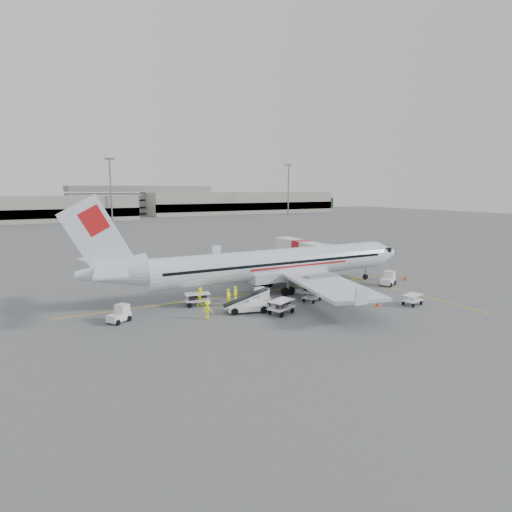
# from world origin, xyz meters

# --- Properties ---
(ground) EXTENTS (360.00, 360.00, 0.00)m
(ground) POSITION_xyz_m (0.00, 0.00, 0.00)
(ground) COLOR #56595B
(stripe_lead) EXTENTS (44.00, 0.20, 0.01)m
(stripe_lead) POSITION_xyz_m (0.00, 0.00, 0.01)
(stripe_lead) COLOR yellow
(stripe_lead) RESTS_ON ground
(stripe_cross) EXTENTS (0.20, 20.00, 0.01)m
(stripe_cross) POSITION_xyz_m (14.00, -8.00, 0.01)
(stripe_cross) COLOR yellow
(stripe_cross) RESTS_ON ground
(terminal_east) EXTENTS (90.00, 26.00, 10.00)m
(terminal_east) POSITION_xyz_m (70.00, 145.00, 5.00)
(terminal_east) COLOR gray
(terminal_east) RESTS_ON ground
(parking_garage) EXTENTS (62.00, 24.00, 14.00)m
(parking_garage) POSITION_xyz_m (25.00, 160.00, 7.00)
(parking_garage) COLOR slate
(parking_garage) RESTS_ON ground
(treeline) EXTENTS (300.00, 3.00, 6.00)m
(treeline) POSITION_xyz_m (0.00, 175.00, 3.00)
(treeline) COLOR black
(treeline) RESTS_ON ground
(mast_center) EXTENTS (3.20, 1.20, 22.00)m
(mast_center) POSITION_xyz_m (5.00, 118.00, 11.00)
(mast_center) COLOR slate
(mast_center) RESTS_ON ground
(mast_east) EXTENTS (3.20, 1.20, 22.00)m
(mast_east) POSITION_xyz_m (80.00, 118.00, 11.00)
(mast_east) COLOR slate
(mast_east) RESTS_ON ground
(aircraft) EXTENTS (39.58, 31.16, 10.83)m
(aircraft) POSITION_xyz_m (1.36, -0.50, 5.42)
(aircraft) COLOR white
(aircraft) RESTS_ON ground
(jet_bridge) EXTENTS (3.95, 16.08, 4.18)m
(jet_bridge) POSITION_xyz_m (11.54, 9.23, 2.09)
(jet_bridge) COLOR white
(jet_bridge) RESTS_ON ground
(belt_loader) EXTENTS (5.44, 3.23, 2.77)m
(belt_loader) POSITION_xyz_m (-5.52, -6.41, 1.38)
(belt_loader) COLOR white
(belt_loader) RESTS_ON ground
(tug_fore) EXTENTS (2.50, 2.07, 1.68)m
(tug_fore) POSITION_xyz_m (14.56, -4.57, 0.84)
(tug_fore) COLOR white
(tug_fore) RESTS_ON ground
(tug_mid) EXTENTS (2.40, 1.39, 1.84)m
(tug_mid) POSITION_xyz_m (-3.91, -5.30, 0.92)
(tug_mid) COLOR white
(tug_mid) RESTS_ON ground
(tug_aft) EXTENTS (2.25, 2.01, 1.51)m
(tug_aft) POSITION_xyz_m (-16.86, -3.77, 0.76)
(tug_aft) COLOR white
(tug_aft) RESTS_ON ground
(cart_loaded_a) EXTENTS (2.95, 2.41, 1.34)m
(cart_loaded_a) POSITION_xyz_m (-3.08, -8.45, 0.67)
(cart_loaded_a) COLOR white
(cart_loaded_a) RESTS_ON ground
(cart_loaded_b) EXTENTS (2.72, 1.96, 1.28)m
(cart_loaded_b) POSITION_xyz_m (-8.88, -2.00, 0.64)
(cart_loaded_b) COLOR white
(cart_loaded_b) RESTS_ON ground
(cart_empty_a) EXTENTS (2.46, 2.06, 1.11)m
(cart_empty_a) POSITION_xyz_m (2.13, -6.19, 0.55)
(cart_empty_a) COLOR white
(cart_empty_a) RESTS_ON ground
(cart_empty_b) EXTENTS (2.30, 1.62, 1.09)m
(cart_empty_b) POSITION_xyz_m (10.11, -12.19, 0.55)
(cart_empty_b) COLOR white
(cart_empty_b) RESTS_ON ground
(cone_nose) EXTENTS (0.43, 0.43, 0.71)m
(cone_nose) POSITION_xyz_m (18.79, -3.43, 0.35)
(cone_nose) COLOR #F73D03
(cone_nose) RESTS_ON ground
(cone_port) EXTENTS (0.43, 0.43, 0.71)m
(cone_port) POSITION_xyz_m (3.67, 17.50, 0.35)
(cone_port) COLOR #F73D03
(cone_port) RESTS_ON ground
(cone_stbd) EXTENTS (0.39, 0.39, 0.63)m
(cone_stbd) POSITION_xyz_m (6.78, -10.80, 0.32)
(cone_stbd) COLOR #F73D03
(cone_stbd) RESTS_ON ground
(crew_a) EXTENTS (0.74, 0.65, 1.70)m
(crew_a) POSITION_xyz_m (-6.13, -3.46, 0.85)
(crew_a) COLOR #EEFF17
(crew_a) RESTS_ON ground
(crew_b) EXTENTS (1.13, 1.03, 1.88)m
(crew_b) POSITION_xyz_m (-8.59, -2.27, 0.94)
(crew_b) COLOR #EEFF17
(crew_b) RESTS_ON ground
(crew_c) EXTENTS (1.15, 1.21, 1.65)m
(crew_c) POSITION_xyz_m (-9.66, -6.51, 0.82)
(crew_c) COLOR #EEFF17
(crew_c) RESTS_ON ground
(crew_d) EXTENTS (0.99, 0.96, 1.66)m
(crew_d) POSITION_xyz_m (-4.86, -2.40, 0.83)
(crew_d) COLOR #EEFF17
(crew_d) RESTS_ON ground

